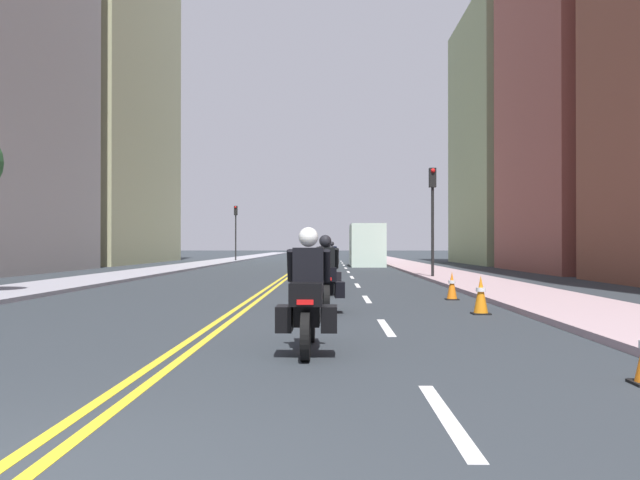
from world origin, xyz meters
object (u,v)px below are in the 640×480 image
motorcycle_0 (308,302)px  motorcycle_4 (325,262)px  parked_truck (366,247)px  motorcycle_5 (328,260)px  traffic_cone_0 (452,286)px  motorcycle_1 (325,281)px  motorcycle_2 (327,272)px  motorcycle_7 (330,257)px  motorcycle_6 (332,258)px  traffic_cone_2 (481,295)px  motorcycle_3 (324,265)px  traffic_light_far (236,223)px  traffic_light_near (433,202)px

motorcycle_0 → motorcycle_4: (0.08, 20.57, -0.00)m
motorcycle_4 → parked_truck: (2.65, 16.28, 0.62)m
motorcycle_5 → traffic_cone_0: 17.57m
motorcycle_1 → traffic_cone_0: 4.54m
motorcycle_2 → motorcycle_7: 25.79m
motorcycle_0 → motorcycle_2: 10.27m
traffic_cone_0 → motorcycle_6: bearing=97.7°
motorcycle_1 → motorcycle_6: size_ratio=0.99×
motorcycle_0 → motorcycle_6: size_ratio=1.01×
motorcycle_0 → parked_truck: 36.95m
traffic_cone_2 → motorcycle_0: bearing=-124.1°
motorcycle_7 → motorcycle_4: bearing=-90.7°
motorcycle_2 → motorcycle_1: bearing=-92.8°
motorcycle_0 → motorcycle_4: motorcycle_4 is taller
motorcycle_2 → motorcycle_3: size_ratio=1.07×
motorcycle_4 → motorcycle_6: 10.33m
motorcycle_0 → traffic_cone_0: (3.41, 8.56, -0.30)m
motorcycle_7 → parked_truck: (2.44, 0.79, 0.63)m
motorcycle_5 → motorcycle_6: bearing=91.1°
motorcycle_4 → traffic_cone_0: motorcycle_4 is taller
motorcycle_0 → traffic_light_far: traffic_light_far is taller
motorcycle_0 → traffic_cone_2: 5.97m
motorcycle_2 → motorcycle_4: size_ratio=1.00×
motorcycle_1 → motorcycle_5: 20.46m
parked_truck → motorcycle_2: bearing=-95.5°
motorcycle_5 → parked_truck: bearing=80.4°
motorcycle_6 → traffic_light_near: 12.62m
traffic_light_near → parked_truck: bearing=95.8°
motorcycle_1 → traffic_cone_2: (3.15, -0.44, -0.26)m
motorcycle_2 → motorcycle_3: (-0.11, 5.26, 0.03)m
motorcycle_1 → traffic_cone_2: bearing=-10.1°
motorcycle_0 → parked_truck: parked_truck is taller
motorcycle_2 → traffic_light_near: 10.29m
parked_truck → traffic_light_near: bearing=-84.2°
motorcycle_4 → traffic_cone_2: 15.97m
motorcycle_1 → traffic_light_near: traffic_light_near is taller
traffic_cone_0 → motorcycle_1: bearing=-135.3°
motorcycle_3 → motorcycle_7: motorcycle_3 is taller
parked_truck → traffic_cone_2: bearing=-88.9°
motorcycle_4 → traffic_light_near: size_ratio=0.50×
motorcycle_2 → motorcycle_5: 15.57m
traffic_cone_2 → motorcycle_7: bearing=95.6°
motorcycle_1 → motorcycle_4: size_ratio=0.95×
motorcycle_2 → motorcycle_6: size_ratio=1.05×
motorcycle_3 → motorcycle_7: bearing=87.2°
traffic_cone_2 → traffic_light_near: 14.63m
motorcycle_4 → motorcycle_7: bearing=90.4°
motorcycle_2 → traffic_cone_2: (3.15, -5.33, -0.26)m
traffic_light_far → parked_truck: (10.58, -12.36, -2.04)m
motorcycle_0 → motorcycle_5: motorcycle_0 is taller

